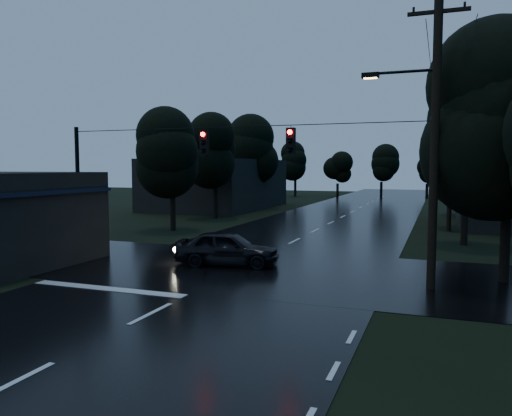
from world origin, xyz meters
The scene contains 16 objects.
ground centered at (0.00, 0.00, 0.00)m, with size 160.00×160.00×0.00m, color black.
main_road centered at (0.00, 30.00, 0.00)m, with size 12.00×120.00×0.02m, color black.
cross_street centered at (0.00, 12.00, 0.00)m, with size 60.00×9.00×0.02m, color black.
building_far_left centered at (-14.00, 40.00, 2.50)m, with size 10.00×16.00×5.00m, color black.
utility_pole_main centered at (7.41, 11.00, 5.26)m, with size 3.50×0.30×10.00m.
utility_pole_far centered at (8.30, 28.00, 3.88)m, with size 2.00×0.30×7.50m.
anchor_pole_left centered at (-7.50, 11.00, 3.00)m, with size 0.18×0.18×6.00m, color black.
span_signals centered at (0.56, 10.99, 5.24)m, with size 15.00×0.37×1.12m.
tree_corner_near centered at (10.00, 13.00, 5.99)m, with size 4.48×4.48×9.44m.
tree_left_a centered at (-9.00, 22.00, 5.24)m, with size 3.92×3.92×8.26m.
tree_left_b centered at (-9.60, 30.00, 5.62)m, with size 4.20×4.20×8.85m.
tree_left_c centered at (-10.20, 40.00, 5.99)m, with size 4.48×4.48×9.44m.
tree_right_a centered at (9.00, 22.00, 5.62)m, with size 4.20×4.20×8.85m.
tree_right_b centered at (9.60, 30.00, 5.99)m, with size 4.48×4.48×9.44m.
tree_right_c centered at (10.20, 40.00, 6.37)m, with size 4.76×4.76×10.03m.
car centered at (-0.80, 12.33, 0.76)m, with size 1.78×4.44×1.51m, color black.
Camera 1 is at (7.73, -7.13, 4.23)m, focal length 35.00 mm.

